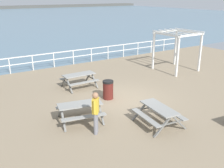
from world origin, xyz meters
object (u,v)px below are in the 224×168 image
object	(u,v)px
picnic_table_far_right	(159,111)
picnic_table_seaward	(79,77)
visitor	(96,110)
lattice_pergola	(177,41)
litter_bin	(108,90)
picnic_table_near_right	(80,108)

from	to	relation	value
picnic_table_far_right	picnic_table_seaward	bearing A→B (deg)	13.16
visitor	lattice_pergola	xyz separation A→B (m)	(8.99, 4.69, 1.05)
visitor	lattice_pergola	size ratio (longest dim) A/B	0.61
picnic_table_seaward	lattice_pergola	xyz separation A→B (m)	(7.21, -0.39, 1.41)
picnic_table_far_right	lattice_pergola	distance (m)	8.61
picnic_table_seaward	visitor	distance (m)	5.40
litter_bin	picnic_table_near_right	bearing A→B (deg)	-147.28
picnic_table_near_right	visitor	xyz separation A→B (m)	(0.04, -1.26, 0.36)
picnic_table_near_right	picnic_table_far_right	bearing A→B (deg)	-26.55
visitor	litter_bin	distance (m)	3.55
picnic_table_near_right	lattice_pergola	distance (m)	9.76
picnic_table_near_right	litter_bin	size ratio (longest dim) A/B	2.19
picnic_table_far_right	picnic_table_seaward	distance (m)	5.88
visitor	lattice_pergola	distance (m)	10.20
picnic_table_seaward	litter_bin	world-z (taller)	litter_bin
picnic_table_far_right	litter_bin	distance (m)	3.48
picnic_table_near_right	picnic_table_far_right	xyz separation A→B (m)	(2.51, -2.01, 0.00)
picnic_table_far_right	visitor	bearing A→B (deg)	79.45
picnic_table_seaward	lattice_pergola	size ratio (longest dim) A/B	0.67
picnic_table_far_right	lattice_pergola	size ratio (longest dim) A/B	0.72
visitor	litter_bin	world-z (taller)	visitor
picnic_table_near_right	litter_bin	xyz separation A→B (m)	(2.27, 1.46, -0.10)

